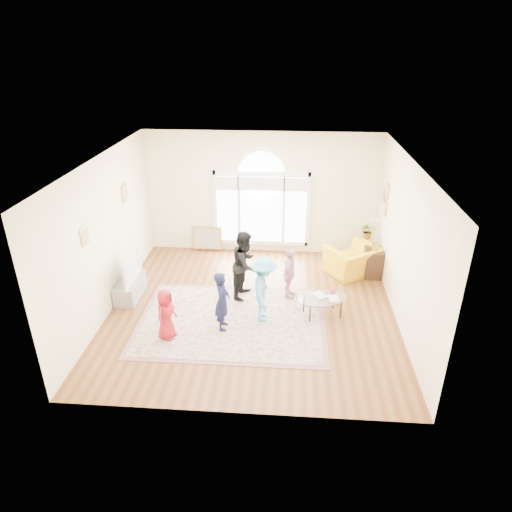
# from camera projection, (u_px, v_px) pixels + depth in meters

# --- Properties ---
(ground) EXTENTS (6.00, 6.00, 0.00)m
(ground) POSITION_uv_depth(u_px,v_px,m) (252.00, 309.00, 9.77)
(ground) COLOR #5D3016
(ground) RESTS_ON ground
(room_shell) EXTENTS (6.00, 6.00, 6.00)m
(room_shell) POSITION_uv_depth(u_px,v_px,m) (261.00, 197.00, 11.63)
(room_shell) COLOR #FFF1C5
(room_shell) RESTS_ON ground
(area_rug) EXTENTS (3.60, 2.60, 0.02)m
(area_rug) POSITION_uv_depth(u_px,v_px,m) (232.00, 321.00, 9.34)
(area_rug) COLOR #C1B896
(area_rug) RESTS_ON ground
(rug_border) EXTENTS (3.80, 2.80, 0.01)m
(rug_border) POSITION_uv_depth(u_px,v_px,m) (232.00, 321.00, 9.35)
(rug_border) COLOR #8C5A60
(rug_border) RESTS_ON ground
(tv_console) EXTENTS (0.45, 1.00, 0.42)m
(tv_console) POSITION_uv_depth(u_px,v_px,m) (130.00, 289.00, 10.14)
(tv_console) COLOR gray
(tv_console) RESTS_ON ground
(television) EXTENTS (0.17, 1.06, 0.61)m
(television) POSITION_uv_depth(u_px,v_px,m) (128.00, 268.00, 9.91)
(television) COLOR black
(television) RESTS_ON tv_console
(coffee_table) EXTENTS (1.21, 0.97, 0.54)m
(coffee_table) POSITION_uv_depth(u_px,v_px,m) (323.00, 299.00, 9.38)
(coffee_table) COLOR silver
(coffee_table) RESTS_ON ground
(armchair) EXTENTS (1.49, 1.45, 0.73)m
(armchair) POSITION_uv_depth(u_px,v_px,m) (352.00, 260.00, 11.06)
(armchair) COLOR yellow
(armchair) RESTS_ON ground
(side_cabinet) EXTENTS (0.40, 0.50, 0.70)m
(side_cabinet) POSITION_uv_depth(u_px,v_px,m) (373.00, 263.00, 10.98)
(side_cabinet) COLOR black
(side_cabinet) RESTS_ON ground
(floor_lamp) EXTENTS (0.25, 0.25, 1.51)m
(floor_lamp) POSITION_uv_depth(u_px,v_px,m) (374.00, 228.00, 10.49)
(floor_lamp) COLOR black
(floor_lamp) RESTS_ON ground
(plant_pedestal) EXTENTS (0.20, 0.20, 0.70)m
(plant_pedestal) POSITION_uv_depth(u_px,v_px,m) (366.00, 251.00, 11.58)
(plant_pedestal) COLOR white
(plant_pedestal) RESTS_ON ground
(potted_plant) EXTENTS (0.39, 0.34, 0.41)m
(potted_plant) POSITION_uv_depth(u_px,v_px,m) (368.00, 231.00, 11.34)
(potted_plant) COLOR #33722D
(potted_plant) RESTS_ON plant_pedestal
(leaning_picture) EXTENTS (0.80, 0.14, 0.62)m
(leaning_picture) POSITION_uv_depth(u_px,v_px,m) (207.00, 250.00, 12.47)
(leaning_picture) COLOR tan
(leaning_picture) RESTS_ON ground
(child_red) EXTENTS (0.47, 0.58, 1.02)m
(child_red) POSITION_uv_depth(u_px,v_px,m) (166.00, 314.00, 8.62)
(child_red) COLOR #A71824
(child_red) RESTS_ON area_rug
(child_navy) EXTENTS (0.32, 0.46, 1.23)m
(child_navy) POSITION_uv_depth(u_px,v_px,m) (222.00, 301.00, 8.86)
(child_navy) COLOR #141939
(child_navy) RESTS_ON area_rug
(child_black) EXTENTS (0.75, 0.86, 1.53)m
(child_black) POSITION_uv_depth(u_px,v_px,m) (245.00, 264.00, 9.94)
(child_black) COLOR black
(child_black) RESTS_ON area_rug
(child_pink) EXTENTS (0.43, 0.72, 1.15)m
(child_pink) POSITION_uv_depth(u_px,v_px,m) (289.00, 274.00, 9.95)
(child_pink) COLOR pink
(child_pink) RESTS_ON area_rug
(child_blue) EXTENTS (0.56, 0.92, 1.39)m
(child_blue) POSITION_uv_depth(u_px,v_px,m) (264.00, 289.00, 9.10)
(child_blue) COLOR #55B5DD
(child_blue) RESTS_ON area_rug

